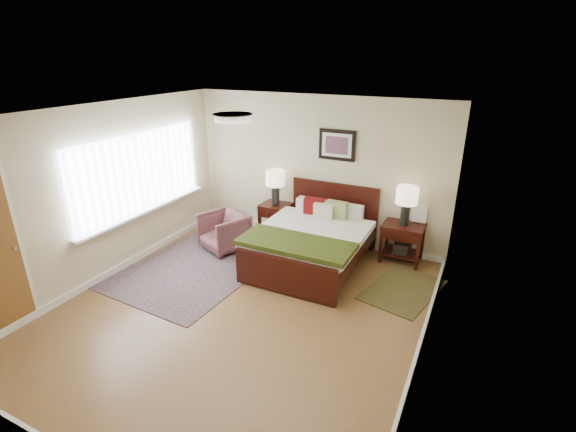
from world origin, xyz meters
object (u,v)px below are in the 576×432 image
object	(u,v)px
bed	(313,236)
lamp_right	(407,199)
lamp_left	(275,181)
nightstand_right	(402,239)
nightstand_left	(275,211)
rug_persian	(199,266)
armchair	(224,232)

from	to	relation	value
bed	lamp_right	size ratio (longest dim) A/B	3.23
bed	lamp_left	world-z (taller)	lamp_left
bed	lamp_left	distance (m)	1.38
nightstand_right	lamp_right	xyz separation A→B (m)	(0.00, 0.01, 0.67)
nightstand_left	nightstand_right	distance (m)	2.26
nightstand_left	rug_persian	xyz separation A→B (m)	(-0.53, -1.56, -0.47)
armchair	lamp_right	bearing A→B (deg)	41.70
bed	lamp_left	xyz separation A→B (m)	(-1.03, 0.74, 0.54)
bed	nightstand_left	xyz separation A→B (m)	(-1.03, 0.72, -0.01)
nightstand_right	lamp_left	world-z (taller)	lamp_left
nightstand_right	lamp_left	distance (m)	2.35
nightstand_right	rug_persian	distance (m)	3.22
lamp_left	lamp_right	world-z (taller)	lamp_right
bed	armchair	bearing A→B (deg)	-174.70
lamp_right	armchair	distance (m)	3.00
lamp_left	nightstand_left	bearing A→B (deg)	-90.00
bed	lamp_right	world-z (taller)	lamp_right
bed	lamp_right	distance (m)	1.54
nightstand_left	nightstand_right	bearing A→B (deg)	0.20
lamp_left	lamp_right	bearing A→B (deg)	0.00
bed	nightstand_left	world-z (taller)	bed
nightstand_left	armchair	xyz separation A→B (m)	(-0.51, -0.86, -0.16)
bed	nightstand_left	bearing A→B (deg)	145.13
nightstand_left	armchair	world-z (taller)	armchair
nightstand_right	lamp_right	bearing A→B (deg)	90.00
bed	lamp_right	bearing A→B (deg)	31.12
nightstand_left	rug_persian	distance (m)	1.71
lamp_right	rug_persian	xyz separation A→B (m)	(-2.79, -1.58, -1.04)
bed	lamp_left	size ratio (longest dim) A/B	3.23
armchair	rug_persian	size ratio (longest dim) A/B	0.27
nightstand_right	lamp_left	bearing A→B (deg)	179.67
lamp_right	armchair	xyz separation A→B (m)	(-2.77, -0.88, -0.73)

